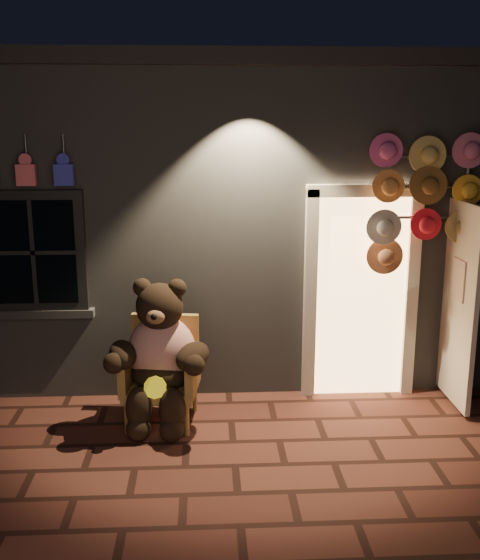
{
  "coord_description": "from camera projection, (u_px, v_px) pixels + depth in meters",
  "views": [
    {
      "loc": [
        -0.22,
        -4.92,
        2.81
      ],
      "look_at": [
        0.09,
        1.0,
        1.35
      ],
      "focal_mm": 42.0,
      "sensor_mm": 36.0,
      "label": 1
    }
  ],
  "objects": [
    {
      "name": "wicker_armchair",
      "position": [
        163.0,
        370.0,
        6.21
      ],
      "size": [
        0.75,
        0.69,
        0.99
      ],
      "rotation": [
        0.0,
        0.0,
        -0.12
      ],
      "color": "#A98541",
      "rests_on": "ground"
    },
    {
      "name": "ground",
      "position": [
        235.0,
        466.0,
        5.46
      ],
      "size": [
        60.0,
        60.0,
        0.0
      ],
      "primitive_type": "plane",
      "color": "#592D22",
      "rests_on": "ground"
    },
    {
      "name": "hat_rack",
      "position": [
        442.0,
        196.0,
        6.3
      ],
      "size": [
        1.52,
        0.22,
        2.68
      ],
      "color": "#59595E",
      "rests_on": "ground"
    },
    {
      "name": "shop_building",
      "position": [
        222.0,
        200.0,
        8.91
      ],
      "size": [
        7.3,
        5.95,
        3.51
      ],
      "color": "slate",
      "rests_on": "ground"
    },
    {
      "name": "teddy_bear",
      "position": [
        160.0,
        355.0,
        6.04
      ],
      "size": [
        1.02,
        0.84,
        1.41
      ],
      "rotation": [
        0.0,
        0.0,
        -0.12
      ],
      "color": "#B02712",
      "rests_on": "ground"
    }
  ]
}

